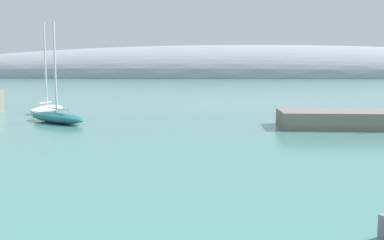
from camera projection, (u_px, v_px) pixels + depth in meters
name	position (u px, v px, depth m)	size (l,w,h in m)	color
distant_ridge	(251.00, 77.00, 235.52)	(390.20, 71.45, 34.50)	#999EA8
sailboat_white_mid_mooring	(47.00, 108.00, 47.47)	(3.04, 6.36, 9.69)	white
sailboat_teal_outer_mooring	(57.00, 117.00, 38.79)	(7.14, 6.51, 8.84)	#1E6B70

